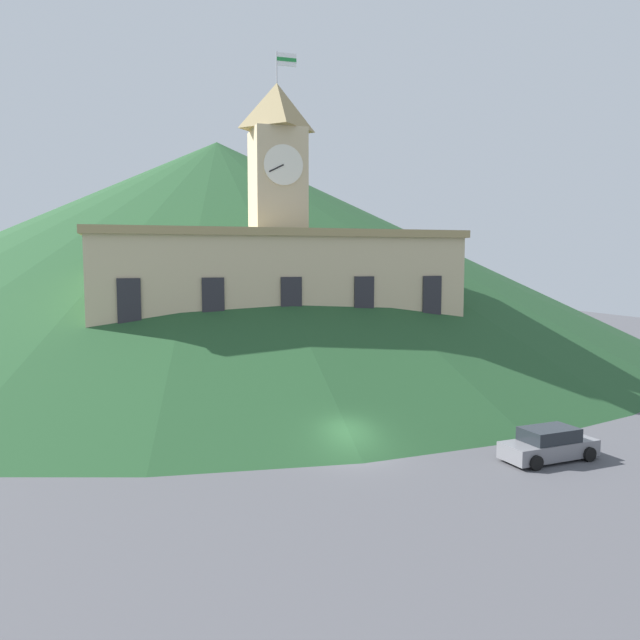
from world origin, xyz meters
The scene contains 11 objects.
ground_plane centered at (0.00, 0.00, 0.00)m, with size 160.00×160.00×0.00m, color #4C4C51.
civic_building centered at (0.00, 18.28, 7.29)m, with size 29.71×9.29×27.06m.
banner_fence centered at (0.00, 11.14, 1.16)m, with size 28.98×0.12×2.32m.
hillside_backdrop centered at (0.00, 54.81, 13.28)m, with size 112.69×112.69×26.56m, color #234C28.
street_lamp_center centered at (-11.08, 11.93, 3.38)m, with size 1.26×0.36×4.60m.
street_lamp_far_right centered at (-0.34, 11.93, 3.27)m, with size 1.26×0.36×4.43m.
street_lamp_far_left centered at (10.11, 11.93, 3.49)m, with size 1.26×0.36×4.77m.
car_black_suv centered at (-3.05, 4.84, 0.83)m, with size 5.02×2.63×1.80m.
car_silver_hatch centered at (8.06, 6.86, 0.69)m, with size 3.91×2.02×1.50m.
car_gray_pickup centered at (9.70, -3.82, 0.81)m, with size 5.49×2.83×1.75m.
pedestrian centered at (0.86, 6.92, 0.95)m, with size 0.46×0.46×1.74m.
Camera 1 is at (-11.37, -31.41, 10.60)m, focal length 35.00 mm.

